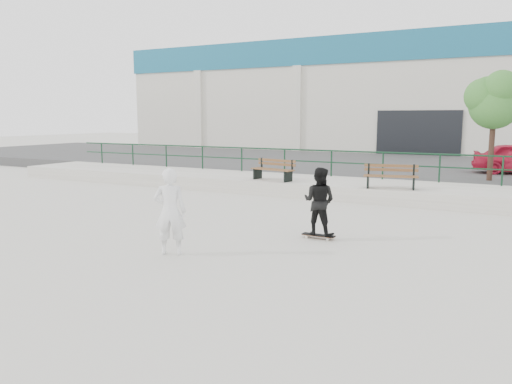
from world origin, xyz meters
The scene contains 11 objects.
ground centered at (0.00, 0.00, 0.00)m, with size 120.00×120.00×0.00m, color beige.
ledge centered at (0.00, 9.50, 0.25)m, with size 30.00×3.00×0.50m, color #ADA89E.
parking_strip centered at (0.00, 18.00, 0.25)m, with size 60.00×14.00×0.50m, color #3D3D3D.
railing centered at (0.00, 10.80, 1.24)m, with size 28.00×0.06×1.03m.
commercial_building centered at (0.00, 31.99, 4.58)m, with size 44.20×16.33×8.00m.
bench_left centered at (-2.48, 8.67, 0.89)m, with size 1.76×0.83×0.78m.
bench_right centered at (1.80, 8.51, 0.89)m, with size 1.78×0.84×0.79m.
tree centered at (4.59, 12.28, 3.44)m, with size 2.20×1.96×3.92m.
skateboard centered at (1.40, 2.96, 0.07)m, with size 0.78×0.22×0.09m.
standing_skater centered at (1.40, 2.96, 0.88)m, with size 0.76×0.60×1.57m, color black.
seated_skater centered at (-0.83, 0.29, 0.90)m, with size 0.65×0.43×1.79m, color white.
Camera 1 is at (5.32, -7.75, 2.81)m, focal length 35.00 mm.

